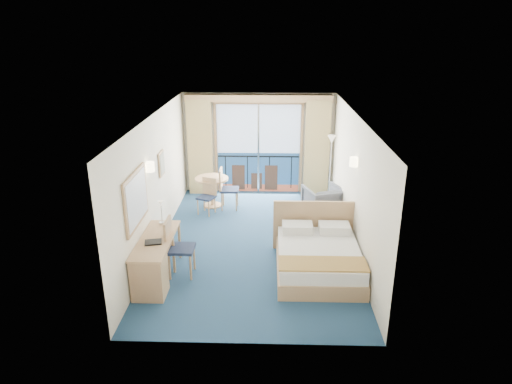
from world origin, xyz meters
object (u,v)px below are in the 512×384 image
Objects in this scene: table_chair_a at (226,186)px; floor_lamp at (331,151)px; armchair at (323,202)px; nightstand at (339,232)px; table_chair_b at (208,194)px; bed at (318,257)px; desk at (151,269)px; round_table at (212,185)px; desk_chair at (176,244)px.

floor_lamp is at bearing -73.88° from table_chair_a.
table_chair_a is at bearing -30.47° from armchair.
nightstand is at bearing -126.62° from table_chair_a.
nightstand is 0.62× the size of table_chair_b.
desk is (-2.92, -0.78, 0.14)m from bed.
table_chair_b reaches higher than armchair.
floor_lamp is 3.17m from round_table.
floor_lamp reaches higher than armchair.
desk_chair is (0.32, 0.59, 0.19)m from desk.
bed is at bearing -115.33° from nightstand.
round_table is 0.40m from table_chair_a.
armchair is at bearing -101.46° from table_chair_a.
bed is 2.63m from desk_chair.
table_chair_a is at bearing 143.32° from nightstand.
round_table is at bearing 126.29° from bed.
bed is 2.37× the size of round_table.
table_chair_a reaches higher than nightstand.
table_chair_a reaches higher than desk.
bed is 2.34× the size of armchair.
table_chair_b is (-2.41, 2.77, 0.20)m from bed.
desk_chair is at bearing 61.24° from desk.
bed is at bearing -146.90° from table_chair_a.
desk is (-3.48, -1.95, 0.16)m from nightstand.
floor_lamp reaches higher than desk_chair.
table_chair_a is 0.52m from table_chair_b.
table_chair_a reaches higher than round_table.
nightstand is at bearing -66.01° from desk_chair.
table_chair_b is (0.51, 3.55, 0.06)m from desk.
desk_chair is at bearing 24.24° from armchair.
desk_chair reaches higher than armchair.
bed is 1.29m from nightstand.
table_chair_b is at bearing 131.08° from bed.
armchair is (0.37, 2.59, 0.09)m from bed.
floor_lamp reaches higher than table_chair_b.
desk reaches higher than nightstand.
floor_lamp is 1.95× the size of table_chair_b.
desk_chair is 2.98m from table_chair_b.
bed is at bearing -99.77° from floor_lamp.
desk is at bearing -127.81° from floor_lamp.
desk_chair reaches higher than desk.
floor_lamp is at bearing 41.87° from table_chair_b.
bed reaches higher than table_chair_a.
bed reaches higher than round_table.
bed is 2.26× the size of table_chair_b.
round_table is at bearing 144.92° from nightstand.
desk reaches higher than armchair.
armchair is 2.81m from round_table.
table_chair_a is at bearing 76.49° from desk.
round_table is (-2.92, 2.05, 0.30)m from nightstand.
armchair is at bearing 45.71° from desk.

